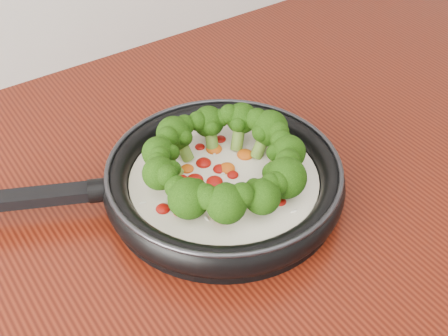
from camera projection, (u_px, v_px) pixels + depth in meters
skillet at (223, 177)px, 0.82m from camera, size 0.53×0.42×0.09m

